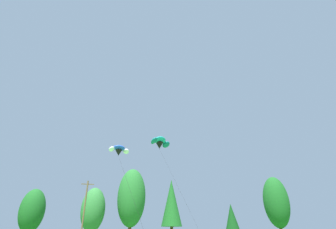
# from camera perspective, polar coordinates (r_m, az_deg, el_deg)

# --- Properties ---
(treeline_tree_b) EXTENTS (4.51, 4.51, 10.05)m
(treeline_tree_b) POSITION_cam_1_polar(r_m,az_deg,el_deg) (56.56, -28.56, -18.68)
(treeline_tree_b) COLOR #472D19
(treeline_tree_b) RESTS_ON ground_plane
(treeline_tree_c) EXTENTS (4.68, 4.68, 10.68)m
(treeline_tree_c) POSITION_cam_1_polar(r_m,az_deg,el_deg) (55.25, -16.71, -20.05)
(treeline_tree_c) COLOR #472D19
(treeline_tree_c) RESTS_ON ground_plane
(treeline_tree_d) EXTENTS (5.85, 5.85, 14.99)m
(treeline_tree_d) POSITION_cam_1_polar(r_m,az_deg,el_deg) (56.10, -8.31, -18.16)
(treeline_tree_d) COLOR #472D19
(treeline_tree_d) RESTS_ON ground_plane
(treeline_tree_e) EXTENTS (4.58, 4.58, 13.55)m
(treeline_tree_e) POSITION_cam_1_polar(r_m,az_deg,el_deg) (59.90, 0.80, -19.41)
(treeline_tree_e) COLOR #472D19
(treeline_tree_e) RESTS_ON ground_plane
(treeline_tree_f) EXTENTS (3.45, 3.45, 8.39)m
(treeline_tree_f) POSITION_cam_1_polar(r_m,az_deg,el_deg) (63.06, 14.33, -21.95)
(treeline_tree_f) COLOR #472D19
(treeline_tree_f) RESTS_ON ground_plane
(treeline_tree_g) EXTENTS (5.74, 5.74, 14.57)m
(treeline_tree_g) POSITION_cam_1_polar(r_m,az_deg,el_deg) (67.07, 23.43, -17.82)
(treeline_tree_g) COLOR #472D19
(treeline_tree_g) RESTS_ON ground_plane
(utility_pole) EXTENTS (2.20, 0.26, 10.93)m
(utility_pole) POSITION_cam_1_polar(r_m,az_deg,el_deg) (49.00, -18.57, -20.14)
(utility_pole) COLOR brown
(utility_pole) RESTS_ON ground_plane
(parafoil_kite_high_blue_white) EXTENTS (3.73, 10.04, 10.49)m
(parafoil_kite_high_blue_white) POSITION_cam_1_polar(r_m,az_deg,el_deg) (31.30, -11.12, -8.02)
(parafoil_kite_high_blue_white) COLOR blue
(parafoil_kite_mid_teal) EXTENTS (4.69, 12.25, 15.40)m
(parafoil_kite_mid_teal) POSITION_cam_1_polar(r_m,az_deg,el_deg) (41.95, -1.84, -6.43)
(parafoil_kite_mid_teal) COLOR teal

